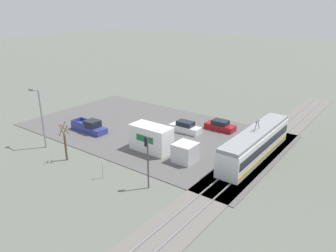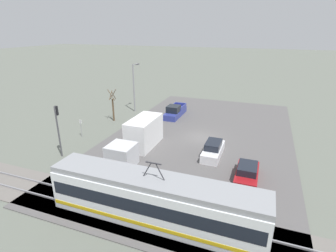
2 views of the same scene
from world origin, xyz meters
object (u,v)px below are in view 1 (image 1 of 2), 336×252
Objects in this scene: street_lamp_near_crossing at (41,115)px; box_truck at (159,141)px; street_tree at (65,143)px; traffic_light_pole at (147,156)px; no_parking_sign at (102,167)px; light_rail_tram at (255,144)px; pickup_truck at (90,127)px; sedan_car_0 at (185,127)px; sedan_car_1 at (220,126)px.

box_truck is at bearing 119.04° from street_lamp_near_crossing.
street_lamp_near_crossing reaches higher than street_tree.
traffic_light_pole is 2.45× the size of no_parking_sign.
traffic_light_pole is 1.17× the size of street_tree.
pickup_truck is at bearing -74.35° from light_rail_tram.
street_tree is at bearing -94.22° from no_parking_sign.
street_lamp_near_crossing is at bearing -97.36° from street_tree.
no_parking_sign is at bearing -36.56° from light_rail_tram.
traffic_light_pole is at bearing 90.61° from street_lamp_near_crossing.
pickup_truck is 0.77× the size of street_lamp_near_crossing.
light_rail_tram is at bearing 128.76° from street_tree.
sedan_car_0 is at bearing -178.31° from no_parking_sign.
box_truck is 1.91× the size of street_tree.
light_rail_tram is at bearing 143.44° from no_parking_sign.
no_parking_sign is at bearing 84.36° from street_lamp_near_crossing.
box_truck is 10.93m from street_tree.
no_parking_sign is (1.37, -4.99, -2.15)m from traffic_light_pole.
pickup_truck is 1.24× the size of street_tree.
light_rail_tram is 1.68× the size of box_truck.
box_truck is 1.19× the size of street_lamp_near_crossing.
traffic_light_pole is at bearing -174.14° from sedan_car_1.
street_lamp_near_crossing is at bearing 142.37° from sedan_car_0.
street_tree is 0.62× the size of street_lamp_near_crossing.
pickup_truck is 18.75m from sedan_car_1.
pickup_truck is at bearing -125.28° from no_parking_sign.
street_tree reaches higher than no_parking_sign.
street_tree reaches higher than sedan_car_0.
light_rail_tram is at bearing 156.46° from traffic_light_pole.
traffic_light_pole reaches higher than sedan_car_1.
traffic_light_pole is 5.60m from no_parking_sign.
sedan_car_0 is 16.05m from traffic_light_pole.
pickup_truck is 7.86m from street_lamp_near_crossing.
traffic_light_pole is at bearing -159.75° from sedan_car_0.
sedan_car_0 reaches higher than sedan_car_1.
pickup_truck is at bearing -147.43° from street_tree.
street_tree is (7.66, 4.90, 1.35)m from pickup_truck.
sedan_car_1 is at bearing 171.18° from no_parking_sign.
traffic_light_pole is (18.54, 1.90, 2.82)m from sedan_car_1.
traffic_light_pole is (6.78, 16.52, 2.74)m from pickup_truck.
traffic_light_pole is 17.06m from street_lamp_near_crossing.
sedan_car_0 is (-7.81, -1.39, -0.84)m from box_truck.
street_tree reaches higher than box_truck.
pickup_truck is at bearing -88.93° from box_truck.
sedan_car_0 is at bearing 142.37° from street_lamp_near_crossing.
sedan_car_1 is 21.76m from street_tree.
no_parking_sign is (19.91, -3.09, 0.68)m from sedan_car_1.
no_parking_sign is (14.37, -10.65, -0.34)m from light_rail_tram.
pickup_truck reaches higher than sedan_car_0.
pickup_truck is at bearing -112.33° from traffic_light_pole.
box_truck is at bearing 136.33° from street_tree.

